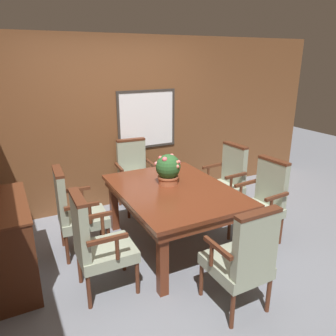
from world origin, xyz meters
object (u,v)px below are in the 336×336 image
(chair_left_near, at_px, (96,242))
(chair_right_near, at_px, (262,200))
(chair_right_far, at_px, (226,180))
(potted_plant, at_px, (168,169))
(chair_left_far, at_px, (75,210))
(chair_head_near, at_px, (243,258))
(dining_table, at_px, (174,196))
(chair_head_far, at_px, (135,173))
(sideboard_cabinet, at_px, (7,244))

(chair_left_near, bearing_deg, chair_right_near, -88.41)
(chair_right_far, bearing_deg, potted_plant, -81.86)
(chair_left_far, bearing_deg, chair_head_near, -142.54)
(dining_table, xyz_separation_m, potted_plant, (0.01, 0.16, 0.28))
(dining_table, height_order, chair_right_far, chair_right_far)
(dining_table, bearing_deg, potted_plant, 87.25)
(chair_head_near, bearing_deg, potted_plant, -90.30)
(chair_head_far, distance_m, chair_head_near, 2.40)
(chair_right_far, distance_m, sideboard_cabinet, 2.80)
(chair_head_near, xyz_separation_m, chair_right_near, (0.97, 0.83, 0.00))
(chair_right_far, distance_m, potted_plant, 1.11)
(chair_right_near, height_order, potted_plant, potted_plant)
(chair_head_near, bearing_deg, chair_left_far, -56.83)
(chair_left_far, bearing_deg, chair_head_far, -48.24)
(dining_table, distance_m, chair_left_near, 1.09)
(chair_head_near, relative_size, chair_left_near, 1.00)
(chair_right_near, bearing_deg, chair_head_near, -54.32)
(chair_right_near, bearing_deg, dining_table, -114.88)
(chair_head_far, distance_m, sideboard_cabinet, 2.06)
(sideboard_cabinet, bearing_deg, potted_plant, 0.71)
(chair_head_near, bearing_deg, chair_head_far, -90.23)
(chair_right_far, height_order, sideboard_cabinet, chair_right_far)
(dining_table, height_order, chair_left_near, chair_left_near)
(chair_head_near, bearing_deg, chair_right_far, -123.43)
(chair_left_near, bearing_deg, chair_right_far, -68.24)
(dining_table, bearing_deg, chair_right_near, -20.25)
(chair_left_near, xyz_separation_m, potted_plant, (1.02, 0.54, 0.39))
(chair_head_far, bearing_deg, sideboard_cabinet, -144.76)
(chair_head_far, xyz_separation_m, chair_right_near, (1.00, -1.58, 0.00))
(chair_head_near, distance_m, sideboard_cabinet, 2.23)
(chair_head_far, relative_size, chair_left_near, 1.00)
(chair_left_far, xyz_separation_m, chair_left_near, (0.03, -0.76, 0.00))
(chair_right_far, height_order, chair_left_near, same)
(chair_head_near, height_order, chair_right_near, same)
(chair_left_far, relative_size, chair_right_near, 1.00)
(chair_left_far, height_order, sideboard_cabinet, chair_left_far)
(chair_left_near, bearing_deg, sideboard_cabinet, 56.25)
(chair_left_far, xyz_separation_m, potted_plant, (1.05, -0.22, 0.39))
(sideboard_cabinet, bearing_deg, chair_right_far, 5.00)
(chair_head_near, xyz_separation_m, chair_right_far, (1.01, 1.58, 0.00))
(chair_head_near, xyz_separation_m, chair_left_far, (-1.07, 1.58, 0.00))
(chair_right_far, relative_size, chair_left_far, 1.00)
(sideboard_cabinet, bearing_deg, chair_head_far, 31.35)
(chair_left_far, distance_m, chair_left_near, 0.77)
(chair_head_near, bearing_deg, dining_table, -89.84)
(chair_head_far, bearing_deg, chair_left_near, -118.49)
(potted_plant, distance_m, sideboard_cabinet, 1.83)
(chair_right_far, bearing_deg, chair_left_near, -73.61)
(chair_right_near, height_order, sideboard_cabinet, chair_right_near)
(potted_plant, relative_size, sideboard_cabinet, 0.34)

